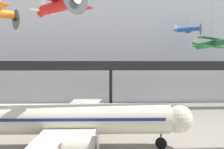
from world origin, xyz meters
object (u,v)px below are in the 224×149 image
Objects in this scene: suspended_plane_blue_trainer at (188,29)px; airliner_silver_main at (65,119)px; suspended_plane_green_biplane at (211,44)px; suspended_plane_red_highwing at (57,6)px.

airliner_silver_main is at bearing -118.81° from suspended_plane_blue_trainer.
suspended_plane_blue_trainer reaches higher than suspended_plane_green_biplane.
suspended_plane_green_biplane reaches higher than airliner_silver_main.
suspended_plane_green_biplane is at bearing -77.98° from suspended_plane_blue_trainer.
airliner_silver_main is 4.51× the size of suspended_plane_red_highwing.
suspended_plane_blue_trainer is 0.73× the size of suspended_plane_green_biplane.
suspended_plane_blue_trainer is 0.97× the size of suspended_plane_red_highwing.
suspended_plane_red_highwing is (-24.13, -25.31, -2.38)m from suspended_plane_blue_trainer.
suspended_plane_green_biplane is at bearing 73.97° from suspended_plane_red_highwing.
suspended_plane_blue_trainer is 35.05m from suspended_plane_red_highwing.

